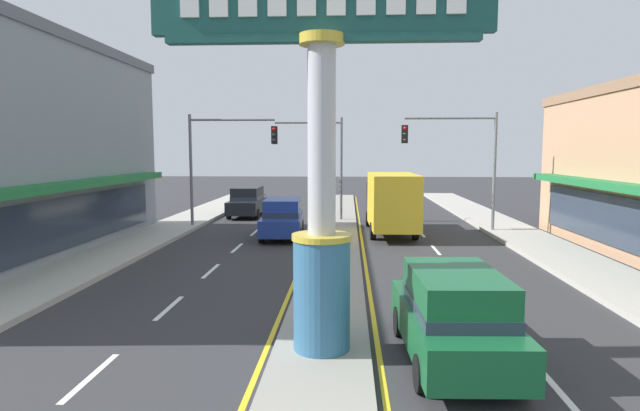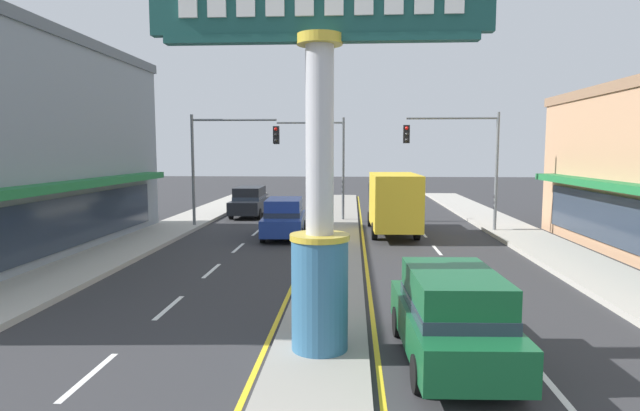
{
  "view_description": "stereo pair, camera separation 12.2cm",
  "coord_description": "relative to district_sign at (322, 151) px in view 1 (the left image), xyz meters",
  "views": [
    {
      "loc": [
        0.54,
        -4.54,
        4.3
      ],
      "look_at": [
        -0.32,
        11.43,
        2.6
      ],
      "focal_mm": 29.53,
      "sensor_mm": 36.0,
      "label": 1
    },
    {
      "loc": [
        0.66,
        -4.53,
        4.3
      ],
      "look_at": [
        -0.32,
        11.43,
        2.6
      ],
      "focal_mm": 29.53,
      "sensor_mm": 36.0,
      "label": 2
    }
  ],
  "objects": [
    {
      "name": "median_strip",
      "position": [
        -0.0,
        11.88,
        -4.2
      ],
      "size": [
        2.06,
        52.0,
        0.14
      ],
      "primitive_type": "cube",
      "color": "gray",
      "rests_on": "ground"
    },
    {
      "name": "sidewalk_left",
      "position": [
        -9.06,
        9.88,
        -4.18
      ],
      "size": [
        2.86,
        60.0,
        0.18
      ],
      "primitive_type": "cube",
      "color": "#ADA89E",
      "rests_on": "ground"
    },
    {
      "name": "sidewalk_right",
      "position": [
        9.06,
        9.88,
        -4.18
      ],
      "size": [
        2.86,
        60.0,
        0.18
      ],
      "primitive_type": "cube",
      "color": "#ADA89E",
      "rests_on": "ground"
    },
    {
      "name": "lane_markings",
      "position": [
        -0.0,
        10.52,
        -4.26
      ],
      "size": [
        8.8,
        52.0,
        0.01
      ],
      "color": "silver",
      "rests_on": "ground"
    },
    {
      "name": "district_sign",
      "position": [
        0.0,
        0.0,
        0.0
      ],
      "size": [
        6.77,
        1.24,
        8.01
      ],
      "color": "#33668C",
      "rests_on": "median_strip"
    },
    {
      "name": "traffic_light_left_side",
      "position": [
        -6.26,
        17.56,
        -0.02
      ],
      "size": [
        4.86,
        0.46,
        6.2
      ],
      "color": "slate",
      "rests_on": "ground"
    },
    {
      "name": "traffic_light_right_side",
      "position": [
        6.26,
        16.69,
        -0.02
      ],
      "size": [
        4.86,
        0.46,
        6.2
      ],
      "color": "slate",
      "rests_on": "ground"
    },
    {
      "name": "traffic_light_median_far",
      "position": [
        -1.38,
        20.7,
        -0.07
      ],
      "size": [
        4.2,
        0.46,
        6.2
      ],
      "color": "slate",
      "rests_on": "ground"
    },
    {
      "name": "suv_near_right_lane",
      "position": [
        2.68,
        -0.22,
        -3.28
      ],
      "size": [
        2.11,
        4.67,
        1.9
      ],
      "color": "#14562D",
      "rests_on": "ground"
    },
    {
      "name": "box_truck_far_right_lane",
      "position": [
        2.72,
        16.01,
        -2.57
      ],
      "size": [
        2.36,
        6.95,
        3.12
      ],
      "color": "black",
      "rests_on": "ground"
    },
    {
      "name": "suv_mid_left_lane",
      "position": [
        -5.98,
        22.87,
        -3.28
      ],
      "size": [
        1.99,
        4.61,
        1.9
      ],
      "color": "black",
      "rests_on": "ground"
    },
    {
      "name": "suv_far_left_oncoming",
      "position": [
        -2.68,
        14.85,
        -3.28
      ],
      "size": [
        2.14,
        4.69,
        1.9
      ],
      "color": "navy",
      "rests_on": "ground"
    }
  ]
}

